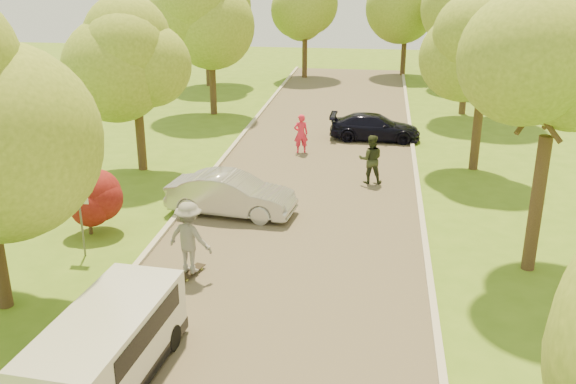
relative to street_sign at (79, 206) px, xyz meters
The scene contains 22 objects.
ground 7.22m from the street_sign, 34.59° to the right, with size 100.00×100.00×0.00m, color #486E1A.
road 7.22m from the street_sign, 34.59° to the left, with size 8.00×60.00×0.01m, color #4C4438.
curb_left 4.62m from the street_sign, 66.37° to the left, with size 0.18×60.00×0.12m, color #B2AD9E.
curb_right 10.74m from the street_sign, 22.10° to the left, with size 0.18×60.00×0.12m, color #B2AD9E.
street_sign is the anchor object (origin of this frame).
red_shrub 1.65m from the street_sign, 108.43° to the left, with size 1.70×1.70×1.95m.
tree_l_midb 8.61m from the street_sign, 97.22° to the left, with size 4.30×4.20×6.62m.
tree_l_far 18.43m from the street_sign, 91.87° to the left, with size 4.92×4.80×7.79m.
tree_r_mida 13.46m from the street_sign, ahead, with size 5.13×5.00×7.95m.
tree_r_midb 16.27m from the street_sign, 38.90° to the left, with size 4.51×4.40×7.01m.
tree_r_far 24.25m from the street_sign, 56.91° to the left, with size 5.33×5.20×8.34m.
tree_bg_a 26.44m from the street_sign, 96.53° to the left, with size 5.12×5.00×7.72m.
tree_bg_b 31.57m from the street_sign, 63.40° to the left, with size 5.12×5.00×7.95m.
tree_bg_c 30.35m from the street_sign, 84.26° to the left, with size 4.92×4.80×7.33m.
tree_bg_d 33.74m from the street_sign, 72.61° to the left, with size 5.12×5.00×7.72m.
minivan 6.40m from the street_sign, 60.34° to the right, with size 2.01×4.44×1.61m.
silver_sedan 5.21m from the street_sign, 47.07° to the left, with size 1.50×4.29×1.41m, color #AFAFB4.
dark_sedan 16.12m from the street_sign, 59.77° to the left, with size 1.73×4.25×1.23m, color black.
longboard 3.79m from the street_sign, 12.39° to the right, with size 0.57×1.06×0.12m.
skateboarder 3.53m from the street_sign, 12.39° to the right, with size 1.29×0.74×2.00m, color slate.
person_striped 12.30m from the street_sign, 66.42° to the left, with size 0.64×0.42×1.74m, color #E22244.
person_olive 11.10m from the street_sign, 43.46° to the left, with size 0.92×0.72×1.90m, color #2A321E.
Camera 1 is at (2.50, -11.87, 8.19)m, focal length 40.00 mm.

